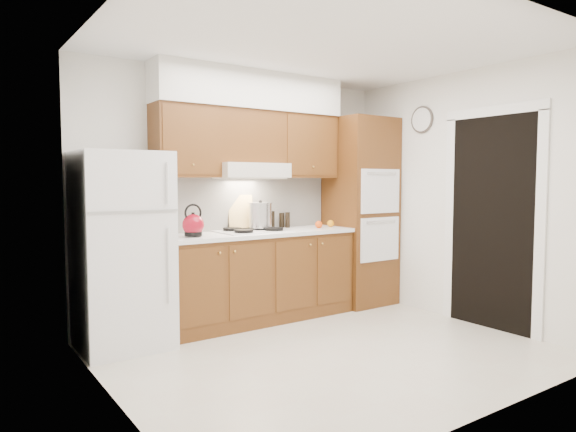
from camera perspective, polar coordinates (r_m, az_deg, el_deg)
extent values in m
plane|color=beige|center=(4.58, 4.50, -14.78)|extent=(3.60, 3.60, 0.00)
plane|color=white|center=(4.48, 4.69, 18.55)|extent=(3.60, 3.60, 0.00)
cube|color=white|center=(5.58, -5.22, 2.20)|extent=(3.60, 0.02, 2.60)
cube|color=white|center=(3.49, -18.92, 0.93)|extent=(0.02, 3.00, 2.60)
cube|color=white|center=(5.65, 18.86, 2.03)|extent=(0.02, 3.00, 2.60)
cube|color=white|center=(4.73, -17.97, -3.65)|extent=(0.75, 0.72, 1.72)
cube|color=brown|center=(5.43, -3.36, -6.87)|extent=(2.11, 0.60, 0.90)
cube|color=white|center=(5.35, -3.32, -1.94)|extent=(2.13, 0.62, 0.04)
cube|color=white|center=(5.58, -4.92, 1.38)|extent=(2.11, 0.03, 0.56)
cube|color=brown|center=(6.18, 8.01, 0.49)|extent=(0.70, 0.65, 2.20)
cube|color=brown|center=(5.12, -11.38, 8.13)|extent=(0.63, 0.33, 0.70)
cube|color=brown|center=(5.84, 1.72, 7.69)|extent=(0.73, 0.33, 0.70)
cube|color=silver|center=(5.37, -4.28, 5.07)|extent=(0.75, 0.45, 0.15)
cube|color=brown|center=(5.44, -4.63, 8.74)|extent=(0.75, 0.33, 0.55)
cube|color=silver|center=(5.51, -4.11, 13.66)|extent=(2.13, 0.36, 0.40)
cube|color=white|center=(5.34, -3.89, -1.68)|extent=(0.74, 0.50, 0.01)
cube|color=black|center=(5.46, 21.68, -0.74)|extent=(0.02, 0.90, 2.10)
cylinder|color=#3F3833|center=(6.02, 14.68, 10.32)|extent=(0.02, 0.30, 0.30)
sphere|color=maroon|center=(4.91, -10.49, -0.98)|extent=(0.25, 0.25, 0.21)
cube|color=tan|center=(5.52, -5.28, 0.52)|extent=(0.28, 0.16, 0.35)
cylinder|color=silver|center=(5.45, -3.10, 0.05)|extent=(0.25, 0.25, 0.26)
cylinder|color=black|center=(5.68, -1.77, -0.41)|extent=(0.07, 0.07, 0.19)
cylinder|color=black|center=(5.77, -0.05, -0.44)|extent=(0.06, 0.06, 0.17)
cylinder|color=black|center=(5.80, -0.70, -0.46)|extent=(0.06, 0.06, 0.16)
sphere|color=orange|center=(5.88, 4.75, -0.83)|extent=(0.08, 0.08, 0.08)
sphere|color=#D9450B|center=(5.72, 3.44, -0.94)|extent=(0.10, 0.10, 0.08)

